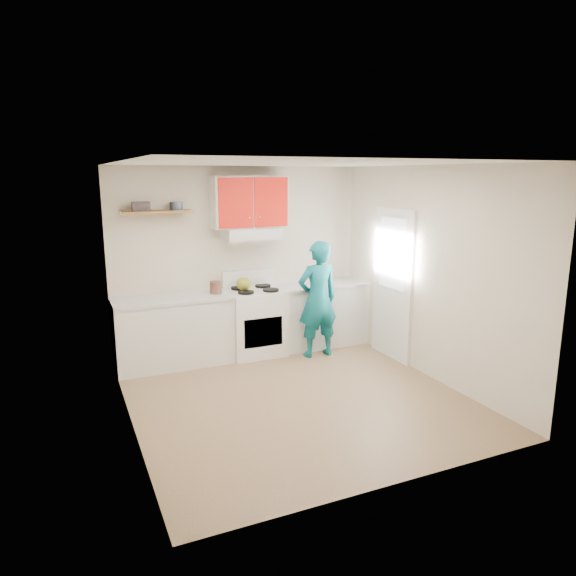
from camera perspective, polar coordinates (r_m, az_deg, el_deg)
name	(u,v)px	position (r m, az deg, el deg)	size (l,w,h in m)	color
floor	(296,397)	(6.10, 0.83, -11.77)	(3.80, 3.80, 0.00)	brown
ceiling	(296,163)	(5.57, 0.91, 13.46)	(3.60, 3.80, 0.04)	white
back_wall	(240,260)	(7.43, -5.30, 3.06)	(3.60, 0.04, 2.60)	beige
front_wall	(400,333)	(4.10, 12.11, -4.82)	(3.60, 0.04, 2.60)	beige
left_wall	(125,302)	(5.22, -17.39, -1.42)	(0.04, 3.80, 2.60)	beige
right_wall	(429,273)	(6.64, 15.12, 1.57)	(0.04, 3.80, 2.60)	beige
door	(393,284)	(7.22, 11.38, 0.38)	(0.05, 0.85, 2.05)	white
door_glass	(392,254)	(7.13, 11.34, 3.70)	(0.01, 0.55, 0.95)	white
counter_left	(174,332)	(7.08, -12.39, -4.72)	(1.52, 0.60, 0.90)	silver
counter_right	(320,314)	(7.78, 3.53, -2.90)	(1.32, 0.60, 0.90)	silver
stove	(255,322)	(7.35, -3.61, -3.73)	(0.76, 0.65, 0.92)	white
range_hood	(251,233)	(7.20, -4.04, 5.96)	(0.76, 0.44, 0.15)	silver
upper_cabinets	(249,202)	(7.22, -4.24, 9.36)	(1.02, 0.33, 0.70)	#B5190F
shelf	(157,212)	(6.92, -14.15, 8.07)	(0.90, 0.30, 0.04)	brown
books	(141,206)	(6.87, -15.76, 8.57)	(0.22, 0.16, 0.11)	#3D3639
tin	(176,206)	(6.96, -12.12, 8.76)	(0.17, 0.17, 0.10)	#333D4C
kettle	(244,284)	(7.21, -4.84, 0.45)	(0.21, 0.21, 0.18)	olive
crock	(216,288)	(7.06, -7.91, -0.03)	(0.16, 0.16, 0.19)	#4C2D21
cutting_board	(304,285)	(7.59, 1.72, 0.30)	(0.33, 0.24, 0.02)	olive
silicone_mat	(340,282)	(7.86, 5.66, 0.61)	(0.33, 0.27, 0.01)	red
person	(318,299)	(7.17, 3.26, -1.24)	(0.59, 0.39, 1.62)	#0B606B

